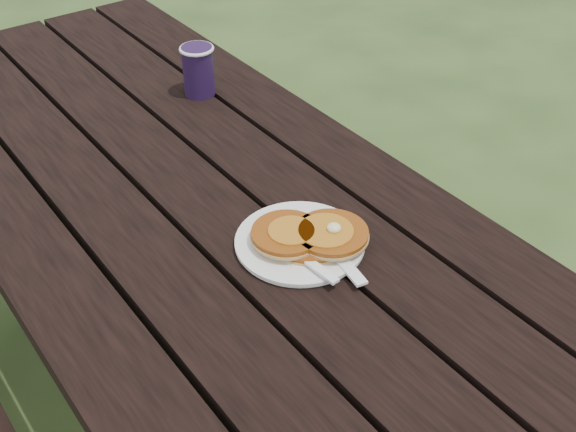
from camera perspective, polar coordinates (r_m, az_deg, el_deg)
ground at (r=1.90m, az=-6.23°, el=-16.14°), size 60.00×60.00×0.00m
picnic_table at (r=1.62m, az=-7.10°, el=-8.39°), size 1.36×1.80×0.75m
plate at (r=1.20m, az=0.94°, el=-2.12°), size 0.22×0.22×0.01m
pancake_stack at (r=1.19m, az=1.79°, el=-1.53°), size 0.18×0.16×0.04m
knife at (r=1.18m, az=3.67°, el=-2.76°), size 0.05×0.18×0.00m
fork at (r=1.14m, az=1.96°, el=-3.82°), size 0.04×0.16×0.01m
coffee_cup at (r=1.64m, az=-7.12°, el=11.54°), size 0.08×0.08×0.11m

